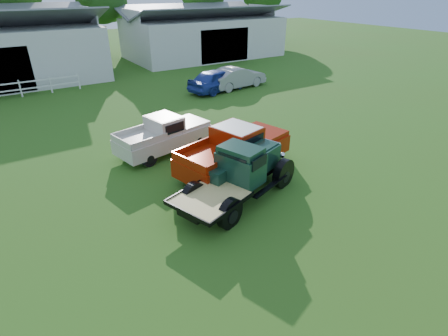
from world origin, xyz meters
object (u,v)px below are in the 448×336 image
vintage_flatbed (239,174)px  misc_car_grey (237,77)px  misc_car_blue (217,80)px  red_pickup (235,149)px  white_pickup (164,135)px

vintage_flatbed → misc_car_grey: vintage_flatbed is taller
vintage_flatbed → misc_car_blue: (7.27, 13.25, -0.21)m
red_pickup → misc_car_grey: red_pickup is taller
white_pickup → vintage_flatbed: bearing=-95.7°
red_pickup → white_pickup: bearing=102.7°
vintage_flatbed → red_pickup: vintage_flatbed is taller
white_pickup → red_pickup: bearing=-75.1°
misc_car_blue → misc_car_grey: 1.78m
vintage_flatbed → white_pickup: vintage_flatbed is taller
vintage_flatbed → red_pickup: bearing=40.8°
white_pickup → misc_car_grey: 12.50m
vintage_flatbed → white_pickup: (-0.62, 5.32, -0.17)m
red_pickup → misc_car_blue: size_ratio=1.13×
vintage_flatbed → red_pickup: 2.23m
vintage_flatbed → white_pickup: 5.36m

